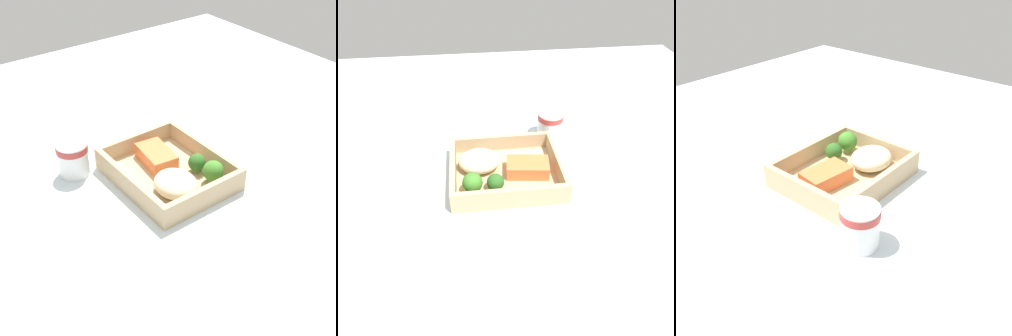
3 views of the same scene
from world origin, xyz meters
TOP-DOWN VIEW (x-y plane):
  - ground_plane at (0.00, 0.00)cm, footprint 160.00×160.00cm
  - takeout_tray at (0.00, 0.00)cm, footprint 25.15×20.66cm
  - tray_rim at (0.00, 0.00)cm, footprint 25.15×20.66cm
  - salmon_fillet at (-4.92, 0.53)cm, footprint 10.27×6.99cm
  - mashed_potatoes at (5.96, -2.57)cm, footprint 9.58×8.30cm
  - broccoli_floret_1 at (7.83, 5.56)cm, footprint 4.37×4.37cm
  - broccoli_floret_2 at (2.94, 5.39)cm, footprint 3.77×3.77cm
  - fork at (-0.77, -7.32)cm, footprint 15.86×2.48cm
  - paper_cup at (-13.58, -14.88)cm, footprint 6.76×6.76cm

SIDE VIEW (x-z plane):
  - ground_plane at x=0.00cm, z-range -2.00..0.00cm
  - takeout_tray at x=0.00cm, z-range 0.00..1.20cm
  - fork at x=-0.77cm, z-range 1.20..1.64cm
  - salmon_fillet at x=-4.92cm, z-range 1.20..4.34cm
  - tray_rim at x=0.00cm, z-range 1.20..5.07cm
  - mashed_potatoes at x=5.96cm, z-range 1.20..5.50cm
  - broccoli_floret_2 at x=2.94cm, z-range 1.33..5.51cm
  - broccoli_floret_1 at x=7.83cm, z-range 1.42..6.44cm
  - paper_cup at x=-13.58cm, z-range 0.43..7.94cm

